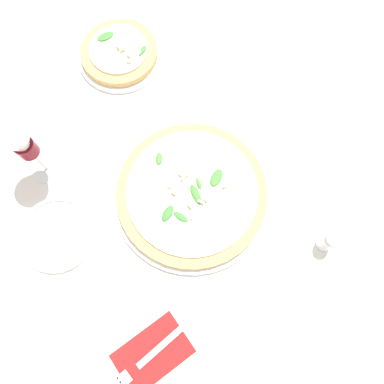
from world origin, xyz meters
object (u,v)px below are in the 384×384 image
at_px(pizza_personal_side, 120,54).
at_px(side_plate_white, 57,234).
at_px(shaker_pepper, 329,241).
at_px(fork, 149,357).
at_px(pizza_arugula_main, 192,194).
at_px(wine_glass, 21,144).

xyz_separation_m(pizza_personal_side, side_plate_white, (0.35, 0.28, -0.01)).
height_order(pizza_personal_side, shaker_pepper, shaker_pepper).
bearing_deg(pizza_personal_side, fork, 60.68).
bearing_deg(pizza_personal_side, shaker_pepper, 97.37).
height_order(pizza_arugula_main, wine_glass, wine_glass).
bearing_deg(pizza_arugula_main, side_plate_white, -20.32).
bearing_deg(shaker_pepper, wine_glass, -52.95).
distance_m(pizza_arugula_main, wine_glass, 0.35).
bearing_deg(fork, pizza_arugula_main, -144.30).
bearing_deg(fork, side_plate_white, -89.67).
distance_m(side_plate_white, shaker_pepper, 0.56).
relative_size(fork, side_plate_white, 1.32).
xyz_separation_m(side_plate_white, shaker_pepper, (-0.43, 0.35, 0.02)).
height_order(pizza_personal_side, fork, pizza_personal_side).
bearing_deg(shaker_pepper, pizza_arugula_main, -58.00).
distance_m(pizza_arugula_main, shaker_pepper, 0.29).
height_order(wine_glass, shaker_pepper, wine_glass).
xyz_separation_m(pizza_arugula_main, fork, (0.26, 0.21, -0.01)).
distance_m(pizza_arugula_main, pizza_personal_side, 0.39).
height_order(side_plate_white, shaker_pepper, shaker_pepper).
bearing_deg(wine_glass, shaker_pepper, 127.05).
bearing_deg(wine_glass, pizza_arugula_main, 131.57).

